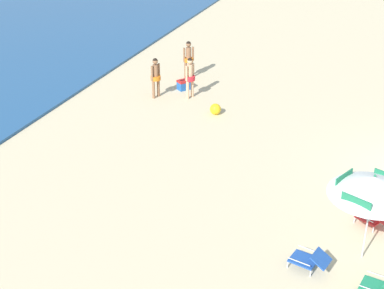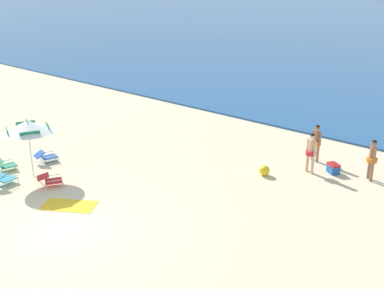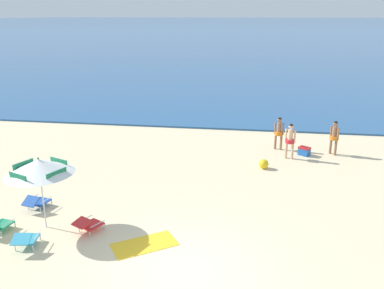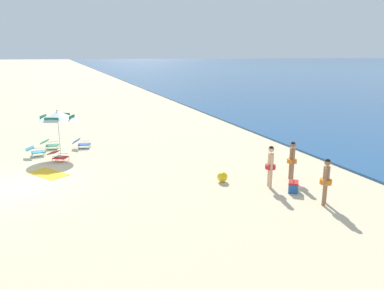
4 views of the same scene
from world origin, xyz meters
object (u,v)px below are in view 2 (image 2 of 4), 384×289
(lounge_chair_facing_sea, at_px, (50,179))
(person_standing_near_shore, at_px, (316,140))
(beach_towel, at_px, (69,205))
(person_wading_in, at_px, (372,157))
(beach_umbrella_striped_main, at_px, (27,127))
(lounge_chair_under_umbrella, at_px, (4,178))
(person_standing_beside, at_px, (311,150))
(lounge_chair_beside_umbrella, at_px, (4,165))
(lounge_chair_spare_folded, at_px, (46,156))
(beach_ball, at_px, (264,170))
(cooler_box, at_px, (333,168))

(lounge_chair_facing_sea, relative_size, person_standing_near_shore, 0.63)
(beach_towel, bearing_deg, person_wading_in, 53.25)
(beach_umbrella_striped_main, distance_m, lounge_chair_under_umbrella, 2.07)
(beach_umbrella_striped_main, bearing_deg, person_standing_beside, 43.74)
(person_standing_near_shore, xyz_separation_m, person_wading_in, (2.48, -0.39, 0.01))
(lounge_chair_under_umbrella, height_order, person_standing_near_shore, person_standing_near_shore)
(lounge_chair_beside_umbrella, xyz_separation_m, beach_towel, (4.48, 0.00, -0.27))
(lounge_chair_under_umbrella, height_order, person_standing_beside, person_standing_beside)
(lounge_chair_spare_folded, relative_size, person_standing_near_shore, 0.62)
(beach_umbrella_striped_main, bearing_deg, lounge_chair_under_umbrella, -88.91)
(lounge_chair_beside_umbrella, distance_m, lounge_chair_facing_sea, 2.69)
(lounge_chair_spare_folded, height_order, beach_ball, lounge_chair_spare_folded)
(person_wading_in, relative_size, beach_towel, 0.89)
(beach_ball, xyz_separation_m, beach_towel, (-3.43, -6.56, -0.20))
(beach_umbrella_striped_main, bearing_deg, lounge_chair_beside_umbrella, -156.82)
(person_standing_near_shore, xyz_separation_m, beach_ball, (-0.73, -2.71, -0.72))
(beach_towel, bearing_deg, cooler_box, 58.18)
(person_standing_beside, xyz_separation_m, beach_ball, (-1.15, -1.45, -0.73))
(lounge_chair_spare_folded, bearing_deg, person_standing_near_shore, 42.73)
(beach_towel, bearing_deg, person_standing_near_shore, 65.84)
(beach_towel, bearing_deg, lounge_chair_facing_sea, 167.07)
(person_standing_beside, distance_m, cooler_box, 1.18)
(lounge_chair_beside_umbrella, bearing_deg, person_standing_near_shore, 47.02)
(beach_ball, bearing_deg, lounge_chair_under_umbrella, -132.68)
(lounge_chair_under_umbrella, height_order, cooler_box, lounge_chair_under_umbrella)
(lounge_chair_spare_folded, height_order, cooler_box, lounge_chair_spare_folded)
(beach_umbrella_striped_main, xyz_separation_m, lounge_chair_spare_folded, (-0.88, 1.09, -1.71))
(lounge_chair_beside_umbrella, distance_m, beach_ball, 10.29)
(cooler_box, bearing_deg, person_wading_in, 13.45)
(person_wading_in, relative_size, cooler_box, 2.64)
(lounge_chair_under_umbrella, distance_m, lounge_chair_facing_sea, 1.76)
(lounge_chair_under_umbrella, xyz_separation_m, lounge_chair_beside_umbrella, (-1.27, 0.65, -0.00))
(person_standing_beside, bearing_deg, beach_umbrella_striped_main, -136.26)
(lounge_chair_beside_umbrella, relative_size, lounge_chair_spare_folded, 0.97)
(beach_umbrella_striped_main, xyz_separation_m, person_standing_beside, (7.82, 7.49, -1.04))
(lounge_chair_under_umbrella, relative_size, cooler_box, 1.55)
(person_wading_in, bearing_deg, person_standing_beside, -156.97)
(person_standing_near_shore, bearing_deg, beach_umbrella_striped_main, -130.24)
(cooler_box, bearing_deg, person_standing_beside, -142.81)
(person_standing_near_shore, height_order, beach_towel, person_standing_near_shore)
(beach_towel, bearing_deg, lounge_chair_under_umbrella, -168.55)
(person_wading_in, bearing_deg, lounge_chair_beside_umbrella, -141.36)
(person_wading_in, xyz_separation_m, beach_ball, (-3.20, -2.33, -0.72))
(lounge_chair_beside_umbrella, height_order, beach_towel, lounge_chair_beside_umbrella)
(lounge_chair_facing_sea, bearing_deg, person_standing_beside, 49.86)
(lounge_chair_under_umbrella, distance_m, beach_ball, 9.81)
(lounge_chair_under_umbrella, height_order, person_wading_in, person_wading_in)
(lounge_chair_under_umbrella, xyz_separation_m, beach_towel, (3.22, 0.65, -0.27))
(person_standing_near_shore, xyz_separation_m, beach_towel, (-4.16, -9.28, -0.91))
(lounge_chair_spare_folded, xyz_separation_m, person_standing_near_shore, (8.28, 7.65, 0.65))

